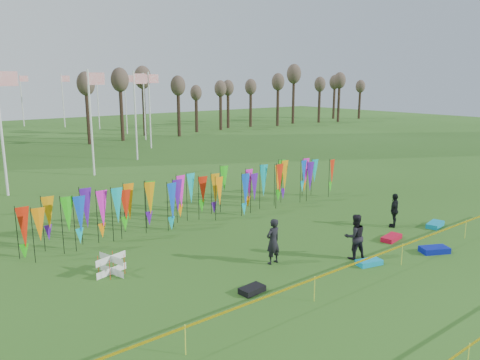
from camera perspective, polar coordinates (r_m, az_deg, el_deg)
ground at (r=18.54m, az=10.89°, el=-11.19°), size 160.00×160.00×0.00m
banner_row at (r=24.51m, az=-4.15°, el=-1.40°), size 18.64×0.64×2.41m
caution_tape_near at (r=17.40m, az=13.44°, el=-10.13°), size 26.00×0.02×0.90m
tree_line at (r=71.08m, az=1.13°, el=11.34°), size 53.92×1.92×7.84m
box_kite at (r=18.67m, az=-15.41°, el=-9.95°), size 0.70×0.70×0.78m
person_left at (r=18.91m, az=4.04°, el=-7.46°), size 0.71×0.54×1.87m
person_mid at (r=19.95m, az=13.82°, el=-6.70°), size 1.07×0.88×1.90m
person_right at (r=24.67m, az=18.30°, el=-3.52°), size 1.17×0.99×1.73m
kite_bag_turquoise at (r=19.71m, az=15.45°, el=-9.65°), size 1.12×0.75×0.21m
kite_bag_blue at (r=21.92m, az=22.61°, el=-7.86°), size 1.34×1.09×0.25m
kite_bag_red at (r=22.87m, az=17.98°, el=-6.72°), size 1.25×0.73×0.22m
kite_bag_black at (r=16.75m, az=1.48°, el=-13.21°), size 0.94×0.60×0.21m
kite_bag_teal at (r=25.61m, az=22.69°, el=-5.04°), size 1.27×0.80×0.23m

